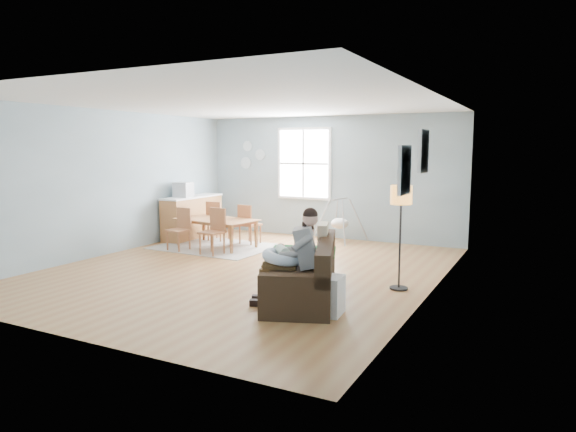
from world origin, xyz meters
The scene contains 22 objects.
room centered at (0.00, 0.00, 2.42)m, with size 8.40×9.40×3.90m.
window centered at (-0.60, 3.46, 1.65)m, with size 1.32×0.08×1.62m.
pictures centered at (2.97, -1.05, 1.85)m, with size 0.05×1.34×0.74m.
wall_plates centered at (-2.00, 3.47, 1.83)m, with size 0.67×0.02×0.66m.
sofa centered at (1.58, -1.06, 0.28)m, with size 1.47×2.12×0.79m.
green_throw centered at (1.28, -0.47, 0.50)m, with size 0.90×0.74×0.04m, color #135424.
beige_pillow centered at (1.59, -0.51, 0.71)m, with size 0.13×0.46×0.46m, color tan.
father centered at (1.56, -1.36, 0.67)m, with size 0.93×0.65×1.25m.
nursing_pillow centered at (1.42, -1.41, 0.62)m, with size 0.53×0.53×0.14m, color #AEC3DA.
infant centered at (1.40, -1.39, 0.70)m, with size 0.29×0.34×0.14m.
toddler centered at (1.44, -0.91, 0.67)m, with size 0.54×0.41×0.80m.
floor_lamp centered at (2.56, -0.03, 1.22)m, with size 0.30×0.30×1.48m.
storage_cube centered at (2.04, -1.52, 0.23)m, with size 0.45×0.41×0.47m.
rug centered at (-1.60, 1.39, 0.01)m, with size 2.29×1.74×0.01m, color gray.
dining_table centered at (-1.60, 1.39, 0.29)m, with size 1.63×0.91×0.57m, color brown.
chair_sw centered at (-2.03, 0.84, 0.46)m, with size 0.40×0.40×0.83m.
chair_se centered at (-1.21, 0.81, 0.49)m, with size 0.43×0.43×0.87m.
chair_nw centered at (-1.99, 1.98, 0.48)m, with size 0.39×0.39×0.86m.
chair_ne centered at (-1.17, 1.95, 0.47)m, with size 0.43×0.43×0.84m.
counter centered at (-2.70, 2.07, 0.48)m, with size 0.50×1.68×0.94m.
monitor centered at (-2.69, 1.75, 1.10)m, with size 0.37×0.36×0.32m.
baby_swing centered at (0.42, 3.10, 0.42)m, with size 1.08×1.10×0.93m.
Camera 1 is at (4.40, -7.06, 1.98)m, focal length 32.00 mm.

